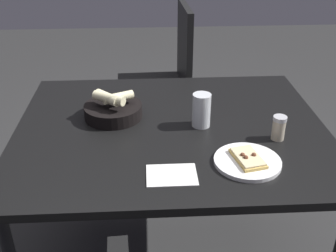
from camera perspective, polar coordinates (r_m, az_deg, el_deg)
The scene contains 7 objects.
dining_table at distance 1.62m, azimuth 0.42°, elevation -1.75°, with size 1.19×0.97×0.72m.
pizza_plate at distance 1.39m, azimuth 10.91°, elevation -4.74°, with size 0.22×0.22×0.04m.
bread_basket at distance 1.65m, azimuth -7.56°, elevation 2.33°, with size 0.23×0.23×0.12m.
beer_glass at distance 1.58m, azimuth 4.61°, elevation 1.95°, with size 0.07×0.07×0.13m.
pepper_shaker at distance 1.54m, azimuth 15.02°, elevation -0.42°, with size 0.05×0.05×0.09m.
napkin at distance 1.31m, azimuth 0.51°, elevation -6.79°, with size 0.16×0.12×0.00m.
chair_near at distance 2.61m, azimuth -0.19°, elevation 7.39°, with size 0.46×0.46×0.94m.
Camera 1 is at (-0.09, -1.39, 1.48)m, focal length 44.16 mm.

